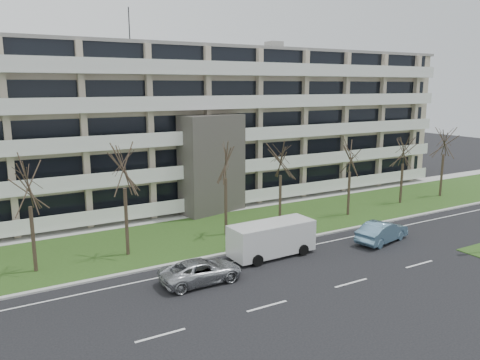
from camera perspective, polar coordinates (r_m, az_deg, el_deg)
ground at (r=29.36m, az=13.40°, el=-12.11°), size 160.00×160.00×0.00m
grass_verge at (r=39.16m, az=0.25°, el=-5.70°), size 90.00×10.00×0.06m
curb at (r=35.13m, az=4.39°, el=-7.73°), size 90.00×0.35×0.12m
sidewalk at (r=43.81m, az=-3.37°, el=-3.84°), size 90.00×2.00×0.08m
lane_edge_line at (r=34.00m, az=5.82°, el=-8.52°), size 90.00×0.12×0.01m
apartment_building at (r=48.62m, az=-7.10°, el=6.69°), size 60.50×15.10×18.75m
silver_pickup at (r=28.56m, az=-4.75°, el=-10.99°), size 5.02×2.32×1.39m
blue_sedan at (r=36.91m, az=16.92°, el=-6.04°), size 5.11×2.72×1.60m
white_van at (r=32.52m, az=4.00°, el=-6.81°), size 6.12×2.63×2.35m
tree_1 at (r=31.25m, az=-24.45°, el=-0.03°), size 3.81×3.81×7.61m
tree_2 at (r=32.20m, az=-14.03°, el=2.24°), size 4.25×4.25×8.51m
tree_3 at (r=35.73m, az=-1.78°, el=2.98°), size 4.06×4.06×8.12m
tree_4 at (r=38.56m, az=5.01°, el=3.00°), size 3.82×3.82×7.64m
tree_5 at (r=42.61m, az=13.33°, el=3.03°), size 3.58×3.58×7.17m
tree_6 at (r=48.57m, az=19.35°, el=3.68°), size 3.57×3.57×7.15m
tree_7 at (r=53.19m, az=23.71°, el=4.77°), size 4.04×4.04×8.07m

